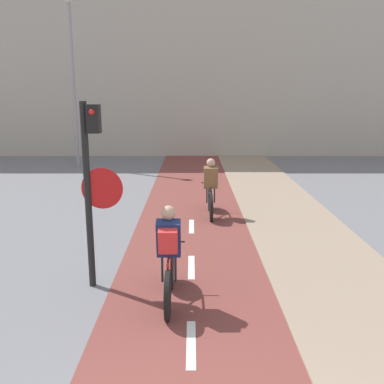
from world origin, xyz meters
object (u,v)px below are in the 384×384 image
Objects in this scene: cyclist_near at (170,259)px; cyclist_far at (211,191)px; street_lamp_far at (73,65)px; traffic_light_pole at (93,175)px.

cyclist_near reaches higher than cyclist_far.
street_lamp_far is 10.36m from cyclist_far.
street_lamp_far is at bearing 125.03° from cyclist_far.
traffic_light_pole reaches higher than cyclist_near.
traffic_light_pole is 1.75× the size of cyclist_near.
street_lamp_far reaches higher than cyclist_near.
cyclist_near is at bearing -26.69° from traffic_light_pole.
cyclist_near is (4.72, -12.77, -3.62)m from street_lamp_far.
cyclist_far is at bearing 63.75° from traffic_light_pole.
street_lamp_far is (-3.48, 12.15, 2.45)m from traffic_light_pole.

